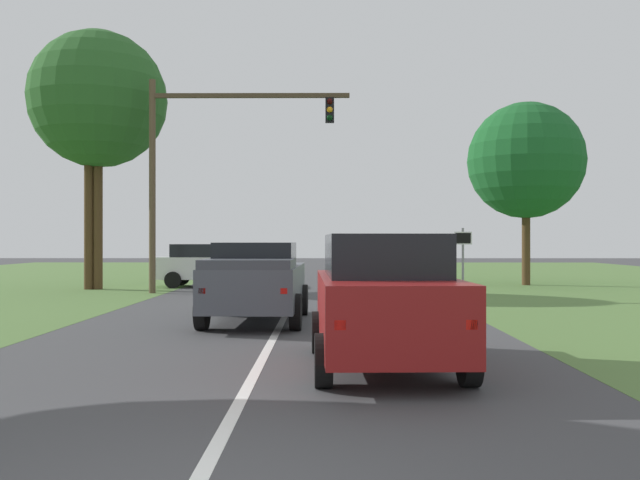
# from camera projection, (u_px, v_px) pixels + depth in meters

# --- Properties ---
(ground_plane) EXTENTS (120.00, 120.00, 0.00)m
(ground_plane) POSITION_uv_depth(u_px,v_px,m) (281.00, 324.00, 15.98)
(ground_plane) COLOR #424244
(red_suv_near) EXTENTS (2.28, 4.57, 2.04)m
(red_suv_near) POSITION_uv_depth(u_px,v_px,m) (384.00, 298.00, 10.56)
(red_suv_near) COLOR maroon
(red_suv_near) RESTS_ON ground_plane
(pickup_truck_lead) EXTENTS (2.36, 4.95, 1.90)m
(pickup_truck_lead) POSITION_uv_depth(u_px,v_px,m) (256.00, 281.00, 16.30)
(pickup_truck_lead) COLOR #4C515B
(pickup_truck_lead) RESTS_ON ground_plane
(traffic_light) EXTENTS (7.42, 0.40, 7.91)m
(traffic_light) POSITION_uv_depth(u_px,v_px,m) (203.00, 153.00, 25.39)
(traffic_light) COLOR brown
(traffic_light) RESTS_ON ground_plane
(keep_moving_sign) EXTENTS (0.60, 0.09, 2.38)m
(keep_moving_sign) POSITION_uv_depth(u_px,v_px,m) (463.00, 253.00, 23.57)
(keep_moving_sign) COLOR gray
(keep_moving_sign) RESTS_ON ground_plane
(oak_tree_right) EXTENTS (5.07, 5.07, 7.99)m
(oak_tree_right) POSITION_uv_depth(u_px,v_px,m) (526.00, 161.00, 30.05)
(oak_tree_right) COLOR #4C351E
(oak_tree_right) RESTS_ON ground_plane
(crossing_suv_far) EXTENTS (4.35, 2.15, 1.80)m
(crossing_suv_far) POSITION_uv_depth(u_px,v_px,m) (208.00, 264.00, 28.94)
(crossing_suv_far) COLOR silver
(crossing_suv_far) RESTS_ON ground_plane
(extra_tree_1) EXTENTS (5.44, 5.44, 10.33)m
(extra_tree_1) POSITION_uv_depth(u_px,v_px,m) (98.00, 100.00, 27.45)
(extra_tree_1) COLOR #4C351E
(extra_tree_1) RESTS_ON ground_plane
(extra_tree_2) EXTENTS (3.80, 3.80, 9.07)m
(extra_tree_2) POSITION_uv_depth(u_px,v_px,m) (89.00, 111.00, 27.40)
(extra_tree_2) COLOR #4C351E
(extra_tree_2) RESTS_ON ground_plane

